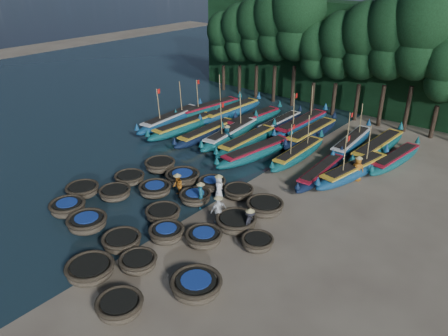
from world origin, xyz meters
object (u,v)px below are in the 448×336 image
Objects in this scene: coracle_5 at (68,207)px; coracle_8 at (138,262)px; coracle_6 at (87,222)px; long_boat_16 at (378,147)px; long_boat_6 at (298,153)px; coracle_15 at (130,178)px; long_boat_3 at (231,134)px; coracle_18 at (236,222)px; long_boat_5 at (257,152)px; long_boat_0 at (171,119)px; fisherman_4 at (218,209)px; coracle_4 at (120,306)px; coracle_13 at (167,233)px; coracle_21 at (182,177)px; long_boat_2 at (207,133)px; coracle_7 at (122,241)px; long_boat_17 at (395,159)px; coracle_23 at (239,192)px; long_boat_7 at (321,172)px; coracle_3 at (90,270)px; fisherman_5 at (227,136)px; long_boat_14 at (311,133)px; fisherman_0 at (219,187)px; long_boat_11 at (253,119)px; coracle_14 at (204,237)px; long_boat_15 at (352,142)px; fisherman_3 at (250,221)px; fisherman_6 at (358,168)px; coracle_22 at (212,184)px; fisherman_1 at (201,194)px; coracle_9 at (196,285)px; coracle_24 at (265,207)px; long_boat_13 at (301,124)px; long_boat_10 at (231,111)px; coracle_17 at (195,197)px; long_boat_12 at (280,123)px; coracle_16 at (155,189)px; long_boat_9 at (210,108)px; coracle_10 at (82,190)px; coracle_20 at (160,165)px; long_boat_1 at (185,126)px; fisherman_2 at (178,185)px.

coracle_8 is (7.18, -0.63, -0.06)m from coracle_5.
long_boat_16 reaches higher than coracle_6.
coracle_8 is at bearing -89.16° from long_boat_6.
long_boat_3 reaches higher than coracle_15.
coracle_18 is 9.67m from long_boat_5.
long_boat_0 is 16.75m from fisherman_4.
coracle_13 is (-2.47, 5.07, -0.00)m from coracle_4.
coracle_21 is 8.06m from long_boat_2.
fisherman_4 is at bearing 65.36° from coracle_7.
long_boat_16 is 2.06m from long_boat_17.
coracle_23 is 0.31× the size of long_boat_7.
fisherman_5 is at bearing 107.68° from coracle_3.
coracle_3 is 22.23m from long_boat_14.
long_boat_6 is 8.37m from fisherman_0.
long_boat_17 is (13.12, -0.11, -0.06)m from long_boat_11.
long_boat_15 is at bearing 88.77° from coracle_14.
fisherman_5 reaches higher than long_boat_5.
long_boat_3 reaches higher than long_boat_2.
long_boat_5 is 0.97× the size of long_boat_14.
fisherman_3 is at bearing -91.64° from long_boat_7.
coracle_4 is 23.30m from long_boat_0.
fisherman_3 is 0.90× the size of fisherman_4.
coracle_3 is 18.46m from fisherman_6.
coracle_3 is at bearing 156.45° from fisherman_0.
coracle_22 is at bearing -131.35° from long_boat_7.
long_boat_17 is 4.30× the size of fisherman_3.
long_boat_15 is at bearing -40.32° from fisherman_1.
coracle_9 reaches higher than coracle_14.
long_boat_6 is 8.17m from long_boat_11.
coracle_3 is at bearing -93.27° from coracle_23.
coracle_24 is (8.91, 7.64, -0.03)m from coracle_5.
long_boat_10 is at bearing -170.70° from long_boat_13.
coracle_17 is 14.92m from long_boat_12.
long_boat_12 reaches higher than coracle_16.
fisherman_5 is at bearing 117.44° from coracle_17.
coracle_9 is 1.46× the size of fisherman_1.
coracle_5 reaches higher than coracle_23.
long_boat_9 is (-12.92, 19.81, 0.17)m from coracle_8.
coracle_22 is 5.89m from long_boat_5.
coracle_17 is (-3.31, 2.83, -0.00)m from coracle_14.
coracle_10 is (-3.54, 2.06, -0.05)m from coracle_6.
fisherman_4 is (-1.10, -15.05, 0.37)m from long_boat_15.
coracle_14 is at bearing 19.90° from coracle_5.
long_boat_6 is 5.04m from long_boat_15.
fisherman_5 is at bearing 124.99° from coracle_9.
long_boat_13 is at bearing 75.02° from coracle_20.
coracle_18 is at bearing -32.45° from long_boat_1.
fisherman_2 reaches higher than coracle_15.
coracle_4 is 18.42m from fisherman_6.
coracle_7 is at bearing -16.58° from coracle_10.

